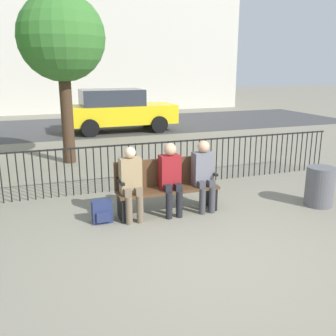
{
  "coord_description": "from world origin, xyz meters",
  "views": [
    {
      "loc": [
        -2.01,
        -4.02,
        2.41
      ],
      "look_at": [
        0.0,
        1.61,
        0.8
      ],
      "focal_mm": 40.0,
      "sensor_mm": 36.0,
      "label": 1
    }
  ],
  "objects_px": {
    "tree_1": "(62,39)",
    "parked_car_0": "(118,110)",
    "seated_person_0": "(131,180)",
    "seated_person_1": "(171,175)",
    "backpack": "(102,212)",
    "park_bench": "(166,184)",
    "seated_person_2": "(204,172)",
    "trash_bin": "(320,186)"
  },
  "relations": [
    {
      "from": "seated_person_1",
      "to": "park_bench",
      "type": "bearing_deg",
      "value": 102.53
    },
    {
      "from": "tree_1",
      "to": "parked_car_0",
      "type": "distance_m",
      "value": 5.45
    },
    {
      "from": "tree_1",
      "to": "parked_car_0",
      "type": "relative_size",
      "value": 0.99
    },
    {
      "from": "seated_person_2",
      "to": "tree_1",
      "type": "bearing_deg",
      "value": 113.34
    },
    {
      "from": "park_bench",
      "to": "parked_car_0",
      "type": "relative_size",
      "value": 0.41
    },
    {
      "from": "seated_person_2",
      "to": "parked_car_0",
      "type": "bearing_deg",
      "value": 87.27
    },
    {
      "from": "seated_person_1",
      "to": "tree_1",
      "type": "distance_m",
      "value": 5.07
    },
    {
      "from": "seated_person_2",
      "to": "tree_1",
      "type": "relative_size",
      "value": 0.29
    },
    {
      "from": "seated_person_1",
      "to": "backpack",
      "type": "distance_m",
      "value": 1.26
    },
    {
      "from": "seated_person_2",
      "to": "trash_bin",
      "type": "distance_m",
      "value": 2.14
    },
    {
      "from": "tree_1",
      "to": "trash_bin",
      "type": "relative_size",
      "value": 5.88
    },
    {
      "from": "parked_car_0",
      "to": "trash_bin",
      "type": "bearing_deg",
      "value": -79.89
    },
    {
      "from": "park_bench",
      "to": "backpack",
      "type": "bearing_deg",
      "value": -175.64
    },
    {
      "from": "park_bench",
      "to": "parked_car_0",
      "type": "bearing_deg",
      "value": 83.07
    },
    {
      "from": "tree_1",
      "to": "parked_car_0",
      "type": "bearing_deg",
      "value": 62.9
    },
    {
      "from": "park_bench",
      "to": "seated_person_0",
      "type": "xyz_separation_m",
      "value": [
        -0.64,
        -0.13,
        0.17
      ]
    },
    {
      "from": "park_bench",
      "to": "seated_person_1",
      "type": "bearing_deg",
      "value": -77.47
    },
    {
      "from": "tree_1",
      "to": "parked_car_0",
      "type": "xyz_separation_m",
      "value": [
        2.27,
        4.43,
        -2.23
      ]
    },
    {
      "from": "tree_1",
      "to": "seated_person_1",
      "type": "bearing_deg",
      "value": -73.74
    },
    {
      "from": "seated_person_0",
      "to": "seated_person_1",
      "type": "distance_m",
      "value": 0.67
    },
    {
      "from": "park_bench",
      "to": "parked_car_0",
      "type": "distance_m",
      "value": 8.66
    },
    {
      "from": "seated_person_2",
      "to": "backpack",
      "type": "height_order",
      "value": "seated_person_2"
    },
    {
      "from": "seated_person_1",
      "to": "parked_car_0",
      "type": "height_order",
      "value": "parked_car_0"
    },
    {
      "from": "seated_person_1",
      "to": "seated_person_2",
      "type": "bearing_deg",
      "value": 0.01
    },
    {
      "from": "seated_person_0",
      "to": "seated_person_1",
      "type": "relative_size",
      "value": 0.99
    },
    {
      "from": "park_bench",
      "to": "seated_person_0",
      "type": "bearing_deg",
      "value": -168.7
    },
    {
      "from": "seated_person_1",
      "to": "tree_1",
      "type": "height_order",
      "value": "tree_1"
    },
    {
      "from": "seated_person_0",
      "to": "backpack",
      "type": "distance_m",
      "value": 0.69
    },
    {
      "from": "park_bench",
      "to": "seated_person_1",
      "type": "xyz_separation_m",
      "value": [
        0.03,
        -0.13,
        0.19
      ]
    },
    {
      "from": "seated_person_0",
      "to": "parked_car_0",
      "type": "relative_size",
      "value": 0.29
    },
    {
      "from": "seated_person_1",
      "to": "tree_1",
      "type": "bearing_deg",
      "value": 106.26
    },
    {
      "from": "trash_bin",
      "to": "seated_person_0",
      "type": "bearing_deg",
      "value": 171.48
    },
    {
      "from": "seated_person_0",
      "to": "seated_person_2",
      "type": "relative_size",
      "value": 0.98
    },
    {
      "from": "seated_person_0",
      "to": "trash_bin",
      "type": "bearing_deg",
      "value": -8.52
    },
    {
      "from": "seated_person_2",
      "to": "trash_bin",
      "type": "bearing_deg",
      "value": -13.64
    },
    {
      "from": "tree_1",
      "to": "park_bench",
      "type": "bearing_deg",
      "value": -73.63
    },
    {
      "from": "park_bench",
      "to": "tree_1",
      "type": "distance_m",
      "value": 5.05
    },
    {
      "from": "park_bench",
      "to": "backpack",
      "type": "distance_m",
      "value": 1.17
    },
    {
      "from": "parked_car_0",
      "to": "trash_bin",
      "type": "xyz_separation_m",
      "value": [
        1.64,
        -9.21,
        -0.49
      ]
    },
    {
      "from": "seated_person_2",
      "to": "backpack",
      "type": "bearing_deg",
      "value": 178.63
    },
    {
      "from": "seated_person_2",
      "to": "tree_1",
      "type": "height_order",
      "value": "tree_1"
    },
    {
      "from": "seated_person_1",
      "to": "trash_bin",
      "type": "relative_size",
      "value": 1.72
    }
  ]
}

